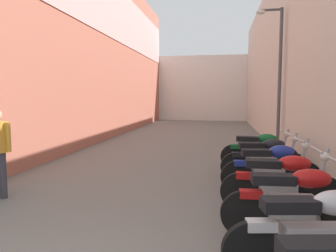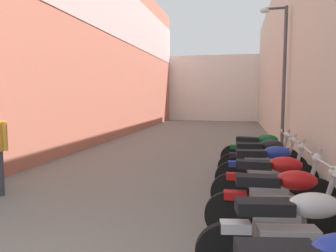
{
  "view_description": "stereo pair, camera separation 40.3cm",
  "coord_description": "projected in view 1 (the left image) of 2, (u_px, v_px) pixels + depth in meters",
  "views": [
    {
      "loc": [
        1.38,
        -1.23,
        1.79
      ],
      "look_at": [
        0.05,
        6.67,
        1.04
      ],
      "focal_mm": 33.52,
      "sensor_mm": 36.0,
      "label": 1
    },
    {
      "loc": [
        1.77,
        -1.16,
        1.79
      ],
      "look_at": [
        0.05,
        6.67,
        1.04
      ],
      "focal_mm": 33.52,
      "sensor_mm": 36.0,
      "label": 2
    }
  ],
  "objects": [
    {
      "name": "building_far_end",
      "position": [
        203.0,
        89.0,
        24.22
      ],
      "size": [
        9.53,
        2.0,
        4.82
      ],
      "primitive_type": "cube",
      "color": "silver",
      "rests_on": "ground"
    },
    {
      "name": "motorcycle_second",
      "position": [
        319.0,
        231.0,
        3.02
      ],
      "size": [
        1.84,
        0.58,
        1.04
      ],
      "color": "black",
      "rests_on": "ground"
    },
    {
      "name": "building_left",
      "position": [
        101.0,
        45.0,
        12.71
      ],
      "size": [
        0.45,
        22.26,
        7.65
      ],
      "color": "#B76651",
      "rests_on": "ground"
    },
    {
      "name": "motorcycle_fourth",
      "position": [
        282.0,
        181.0,
        4.81
      ],
      "size": [
        1.85,
        0.58,
        1.04
      ],
      "color": "black",
      "rests_on": "ground"
    },
    {
      "name": "building_right",
      "position": [
        278.0,
        59.0,
        11.66
      ],
      "size": [
        0.45,
        22.26,
        6.37
      ],
      "color": "beige",
      "rests_on": "ground"
    },
    {
      "name": "motorcycle_sixth",
      "position": [
        265.0,
        158.0,
        6.64
      ],
      "size": [
        1.85,
        0.58,
        1.04
      ],
      "color": "black",
      "rests_on": "ground"
    },
    {
      "name": "street_lamp",
      "position": [
        277.0,
        70.0,
        9.39
      ],
      "size": [
        0.79,
        0.18,
        4.4
      ],
      "color": "#47474C",
      "rests_on": "ground"
    },
    {
      "name": "ground_plane",
      "position": [
        178.0,
        150.0,
        10.57
      ],
      "size": [
        38.26,
        38.26,
        0.0
      ],
      "primitive_type": "plane",
      "color": "#66635E"
    },
    {
      "name": "motorcycle_third",
      "position": [
        296.0,
        200.0,
        3.92
      ],
      "size": [
        1.85,
        0.58,
        1.04
      ],
      "color": "black",
      "rests_on": "ground"
    },
    {
      "name": "motorcycle_seventh",
      "position": [
        260.0,
        150.0,
        7.58
      ],
      "size": [
        1.84,
        0.58,
        1.04
      ],
      "color": "black",
      "rests_on": "ground"
    },
    {
      "name": "motorcycle_fifth",
      "position": [
        272.0,
        167.0,
        5.79
      ],
      "size": [
        1.85,
        0.58,
        1.04
      ],
      "color": "black",
      "rests_on": "ground"
    }
  ]
}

